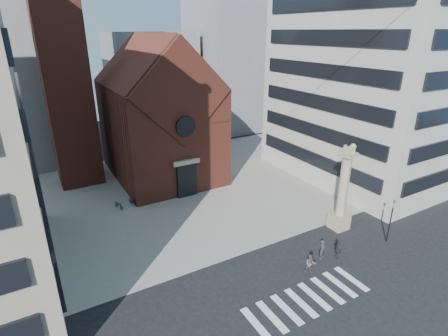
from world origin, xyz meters
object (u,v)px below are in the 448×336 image
Objects in this scene: traffic_light at (391,220)px; pedestrian_1 at (310,264)px; scooter_0 at (119,205)px; pedestrian_0 at (322,249)px; pedestrian_2 at (338,250)px; lion_column at (342,196)px.

traffic_light is 2.55× the size of pedestrian_1.
pedestrian_1 is at bearing -76.92° from scooter_0.
pedestrian_0 is 1.05× the size of pedestrian_1.
traffic_light is 2.44× the size of pedestrian_0.
pedestrian_2 is at bearing -55.50° from pedestrian_0.
pedestrian_2 is (-3.87, -3.49, -2.61)m from lion_column.
pedestrian_0 is at bearing 77.10° from pedestrian_2.
pedestrian_2 is at bearing -69.19° from scooter_0.
lion_column is at bearing -56.22° from scooter_0.
pedestrian_2 reaches higher than pedestrian_1.
traffic_light is 2.53× the size of pedestrian_2.
pedestrian_0 is 1.05× the size of scooter_0.
pedestrian_2 is 22.98m from scooter_0.
scooter_0 is (-19.79, 18.79, -1.80)m from traffic_light.
scooter_0 is (-12.76, 17.63, -0.39)m from pedestrian_0.
lion_column is 5.15× the size of pedestrian_1.
traffic_light is at bearing -60.01° from scooter_0.
pedestrian_0 is 1.04× the size of pedestrian_2.
pedestrian_1 is 0.99× the size of pedestrian_2.
pedestrian_0 is 2.41m from pedestrian_1.
lion_column reaches higher than scooter_0.
traffic_light is 2.56× the size of scooter_0.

